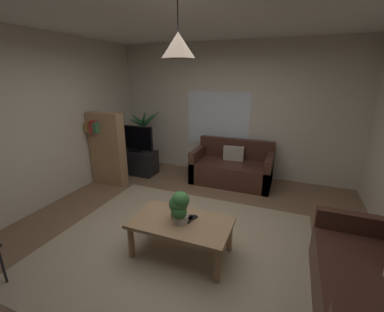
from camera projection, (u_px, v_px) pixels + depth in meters
The scene contains 19 objects.
floor at pixel (184, 238), 3.36m from camera, with size 4.89×5.03×0.02m, color brown.
rug at pixel (177, 246), 3.18m from camera, with size 3.18×2.76×0.01m, color tan.
wall_back at pixel (232, 111), 5.19m from camera, with size 5.01×0.06×2.70m, color beige.
wall_left at pixel (33, 124), 3.81m from camera, with size 0.06×5.03×2.70m, color beige.
ceiling at pixel (181, 7), 2.52m from camera, with size 4.89×5.03×0.02m, color white.
window_pane at pixel (218, 119), 5.31m from camera, with size 1.33×0.01×1.11m, color white.
couch_under_window at pixel (232, 169), 5.02m from camera, with size 1.53×0.81×0.82m.
couch_right_side at pixel (372, 291), 2.18m from camera, with size 0.81×1.50×0.82m.
coffee_table at pixel (181, 226), 2.94m from camera, with size 1.16×0.66×0.45m.
book_on_table_0 at pixel (178, 217), 2.98m from camera, with size 0.12×0.11×0.03m, color #72387F.
book_on_table_1 at pixel (178, 214), 2.99m from camera, with size 0.14×0.11×0.03m, color #B22D2D.
remote_on_table_0 at pixel (191, 218), 2.96m from camera, with size 0.05×0.16×0.02m, color black.
remote_on_table_1 at pixel (190, 219), 2.95m from camera, with size 0.05×0.16×0.02m, color black.
potted_plant_on_table at pixel (179, 206), 2.85m from camera, with size 0.24×0.23×0.38m.
tv_stand at pixel (136, 162), 5.50m from camera, with size 0.90×0.44×0.50m, color black.
tv at pixel (134, 138), 5.32m from camera, with size 0.89×0.16×0.55m.
potted_palm_corner at pixel (145, 142), 5.78m from camera, with size 0.80×0.76×1.36m.
bookshelf_corner at pixel (107, 148), 4.85m from camera, with size 0.70×0.31×1.40m.
pendant_lamp at pixel (178, 45), 2.34m from camera, with size 0.32×0.32×0.49m.
Camera 1 is at (1.15, -2.62, 2.07)m, focal length 23.57 mm.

